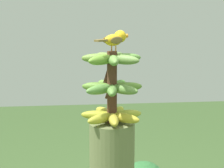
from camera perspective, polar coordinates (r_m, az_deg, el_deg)
banana_bunch at (r=1.65m, az=-0.02°, el=-0.51°), size 0.27×0.26×0.30m
perched_bird at (r=1.63m, az=0.50°, el=6.59°), size 0.15×0.14×0.08m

